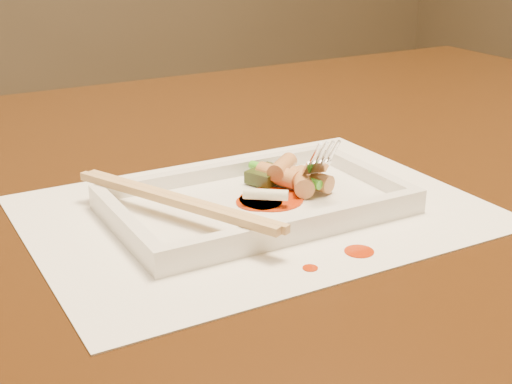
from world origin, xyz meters
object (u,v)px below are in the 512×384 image
placemat (256,211)px  plate_base (256,206)px  table (262,241)px  chopstick_a (171,201)px  fork (312,109)px

placemat → plate_base: 0.00m
table → plate_base: plate_base is taller
chopstick_a → table: bearing=38.5°
table → placemat: (-0.08, -0.13, 0.10)m
plate_base → chopstick_a: bearing=180.0°
plate_base → fork: fork is taller
placemat → chopstick_a: chopstick_a is taller
chopstick_a → fork: 0.16m
placemat → fork: bearing=14.4°
placemat → fork: 0.11m
fork → plate_base: bearing=-165.6°
placemat → plate_base: size_ratio=1.54×
chopstick_a → placemat: bearing=0.0°
plate_base → fork: (0.07, 0.02, 0.08)m
placemat → chopstick_a: (-0.08, 0.00, 0.03)m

